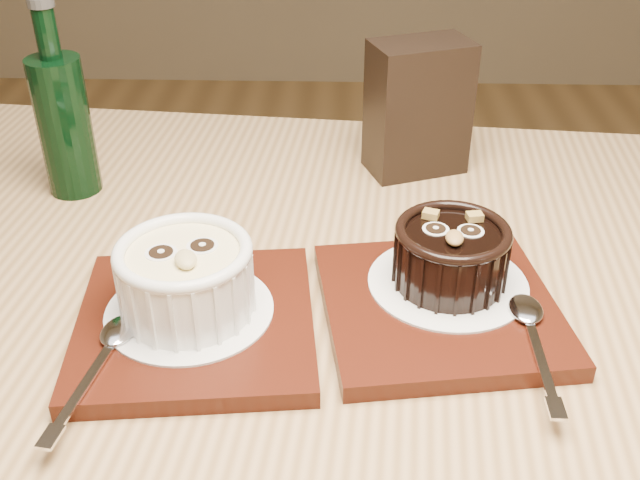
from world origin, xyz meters
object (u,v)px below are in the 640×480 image
Objects in this scene: tray_right at (439,307)px; green_bottle at (64,121)px; condiment_stand at (418,108)px; table at (323,405)px; ramekin_white at (186,276)px; ramekin_dark at (451,253)px; tray_left at (196,324)px.

green_bottle is at bearing 150.48° from tray_right.
condiment_stand is (-0.00, 0.26, 0.06)m from tray_right.
table is 12.25× the size of ramekin_white.
table is 0.17m from ramekin_dark.
tray_left is at bearing -123.45° from condiment_stand.
ramekin_dark is 0.24m from condiment_stand.
green_bottle is at bearing 106.17° from ramekin_white.
green_bottle reaches higher than tray_right.
table is 7.03× the size of tray_right.
condiment_stand reaches higher than table.
green_bottle is at bearing -170.49° from condiment_stand.
tray_right is (0.09, 0.01, 0.10)m from table.
tray_left is 1.00× the size of tray_right.
tray_left is at bearing -171.94° from tray_right.
ramekin_dark is at bearing -87.76° from condiment_stand.
tray_right is 1.29× the size of condiment_stand.
ramekin_dark is (0.01, 0.02, 0.04)m from tray_right.
ramekin_white is (-0.10, -0.01, 0.14)m from table.
condiment_stand is 0.71× the size of green_bottle.
tray_left reaches higher than table.
tray_left is 0.35m from condiment_stand.
ramekin_white is at bearing 131.25° from tray_left.
condiment_stand reaches higher than tray_left.
ramekin_white is at bearing -163.59° from ramekin_dark.
ramekin_dark is 0.41m from green_bottle.
tray_left is at bearing -54.18° from green_bottle.
ramekin_dark reaches higher than tray_left.
condiment_stand is (0.09, 0.27, 0.16)m from table.
tray_right is at bearing 7.81° from table.
ramekin_dark is (0.20, 0.05, 0.04)m from tray_left.
tray_left is 1.96× the size of ramekin_dark.
condiment_stand is (-0.01, 0.24, 0.02)m from ramekin_dark.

